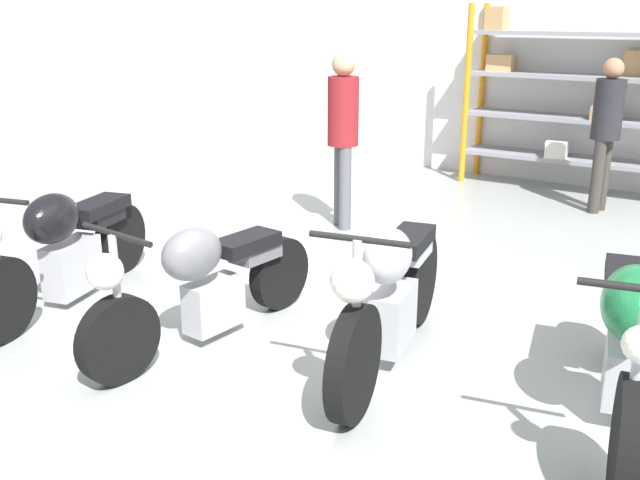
# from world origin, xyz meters

# --- Properties ---
(ground_plane) EXTENTS (30.00, 30.00, 0.00)m
(ground_plane) POSITION_xyz_m (0.00, 0.00, 0.00)
(ground_plane) COLOR #9EA3A0
(back_wall) EXTENTS (30.00, 0.08, 3.60)m
(back_wall) POSITION_xyz_m (0.00, 6.10, 1.80)
(back_wall) COLOR white
(back_wall) RESTS_ON ground_plane
(shelving_rack) EXTENTS (3.18, 0.63, 2.30)m
(shelving_rack) POSITION_xyz_m (0.55, 5.74, 1.25)
(shelving_rack) COLOR orange
(shelving_rack) RESTS_ON ground_plane
(motorcycle_black) EXTENTS (0.78, 2.04, 1.02)m
(motorcycle_black) POSITION_xyz_m (-1.98, -0.19, 0.47)
(motorcycle_black) COLOR black
(motorcycle_black) RESTS_ON ground_plane
(motorcycle_grey) EXTENTS (0.64, 2.05, 0.96)m
(motorcycle_grey) POSITION_xyz_m (-0.59, -0.14, 0.45)
(motorcycle_grey) COLOR black
(motorcycle_grey) RESTS_ON ground_plane
(motorcycle_silver) EXTENTS (0.66, 2.09, 1.07)m
(motorcycle_silver) POSITION_xyz_m (0.64, 0.24, 0.49)
(motorcycle_silver) COLOR black
(motorcycle_silver) RESTS_ON ground_plane
(motorcycle_green) EXTENTS (0.71, 2.13, 1.08)m
(motorcycle_green) POSITION_xyz_m (2.03, 0.32, 0.52)
(motorcycle_green) COLOR black
(motorcycle_green) RESTS_ON ground_plane
(person_browsing) EXTENTS (0.45, 0.45, 1.81)m
(person_browsing) POSITION_xyz_m (-1.24, 2.75, 1.08)
(person_browsing) COLOR #595960
(person_browsing) RESTS_ON ground_plane
(person_near_rack) EXTENTS (0.37, 0.37, 1.72)m
(person_near_rack) POSITION_xyz_m (0.91, 4.88, 1.02)
(person_near_rack) COLOR #38332D
(person_near_rack) RESTS_ON ground_plane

